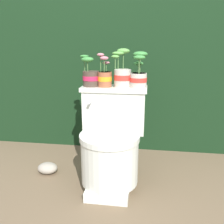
# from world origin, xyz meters

# --- Properties ---
(ground_plane) EXTENTS (12.00, 12.00, 0.00)m
(ground_plane) POSITION_xyz_m (0.00, 0.00, 0.00)
(ground_plane) COLOR brown
(hedge_backdrop) EXTENTS (2.83, 0.64, 1.41)m
(hedge_backdrop) POSITION_xyz_m (0.00, 1.02, 0.71)
(hedge_backdrop) COLOR black
(hedge_backdrop) RESTS_ON ground
(toilet) EXTENTS (0.46, 0.52, 0.68)m
(toilet) POSITION_xyz_m (0.01, 0.08, 0.30)
(toilet) COLOR silver
(toilet) RESTS_ON ground
(potted_plant_left) EXTENTS (0.14, 0.12, 0.22)m
(potted_plant_left) POSITION_xyz_m (-0.16, 0.22, 0.75)
(potted_plant_left) COLOR #47382D
(potted_plant_left) RESTS_ON toilet
(potted_plant_midleft) EXTENTS (0.10, 0.10, 0.23)m
(potted_plant_midleft) POSITION_xyz_m (-0.06, 0.21, 0.75)
(potted_plant_midleft) COLOR #9E5638
(potted_plant_midleft) RESTS_ON toilet
(potted_plant_middle) EXTENTS (0.14, 0.14, 0.26)m
(potted_plant_middle) POSITION_xyz_m (0.06, 0.23, 0.77)
(potted_plant_middle) COLOR beige
(potted_plant_middle) RESTS_ON toilet
(potted_plant_midright) EXTENTS (0.12, 0.13, 0.24)m
(potted_plant_midright) POSITION_xyz_m (0.17, 0.21, 0.76)
(potted_plant_midright) COLOR beige
(potted_plant_midright) RESTS_ON toilet
(garden_stone) EXTENTS (0.15, 0.12, 0.08)m
(garden_stone) POSITION_xyz_m (-0.50, 0.15, 0.04)
(garden_stone) COLOR #9E9384
(garden_stone) RESTS_ON ground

